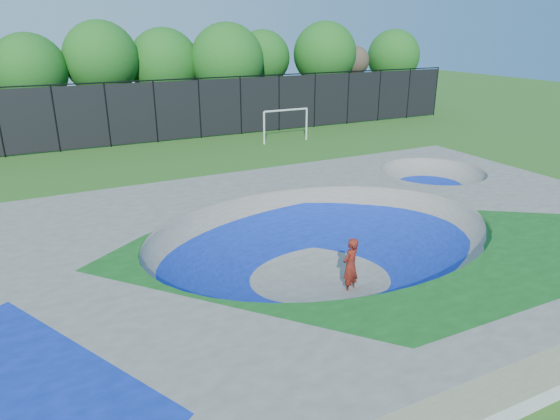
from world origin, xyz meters
The scene contains 7 objects.
ground centered at (0.00, 0.00, 0.00)m, with size 120.00×120.00×0.00m, color #275A19.
skate_deck centered at (0.00, 0.00, 0.75)m, with size 22.00×14.00×1.50m, color gray.
skater centered at (0.05, -1.35, 0.84)m, with size 0.61×0.40×1.68m, color red.
skateboard centered at (0.05, -1.35, 0.03)m, with size 0.78×0.22×0.05m, color black.
soccer_goal centered at (7.65, 17.31, 1.50)m, with size 3.26×0.12×2.16m.
fence centered at (0.00, 21.00, 2.10)m, with size 48.09×0.09×4.04m.
treeline centered at (-0.36, 26.10, 4.93)m, with size 52.73×7.24×8.42m.
Camera 1 is at (-7.43, -11.78, 7.17)m, focal length 32.00 mm.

